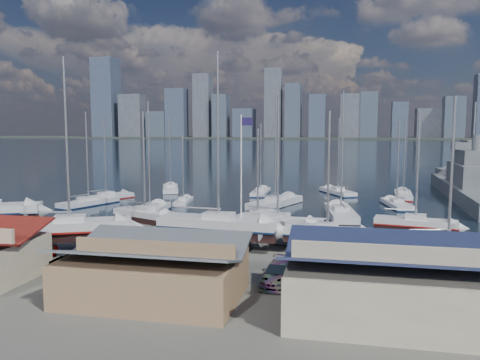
# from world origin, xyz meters

# --- Properties ---
(ground) EXTENTS (1400.00, 1400.00, 0.00)m
(ground) POSITION_xyz_m (0.00, -10.00, 0.00)
(ground) COLOR #605E59
(ground) RESTS_ON ground
(water) EXTENTS (1400.00, 600.00, 0.40)m
(water) POSITION_xyz_m (0.00, 300.00, -0.15)
(water) COLOR #1A2E3C
(water) RESTS_ON ground
(far_shore) EXTENTS (1400.00, 80.00, 2.20)m
(far_shore) POSITION_xyz_m (0.00, 560.00, 1.10)
(far_shore) COLOR #2D332D
(far_shore) RESTS_ON ground
(skyline) EXTENTS (639.14, 43.80, 107.69)m
(skyline) POSITION_xyz_m (-7.83, 553.76, 39.09)
(skyline) COLOR #475166
(skyline) RESTS_ON far_shore
(shed_grey) EXTENTS (12.60, 8.40, 4.17)m
(shed_grey) POSITION_xyz_m (0.00, -26.00, 2.15)
(shed_grey) COLOR #8C6B4C
(shed_grey) RESTS_ON ground
(shed_blue) EXTENTS (13.65, 9.45, 4.71)m
(shed_blue) POSITION_xyz_m (16.00, -26.00, 2.42)
(shed_blue) COLOR #BFB293
(shed_blue) RESTS_ON ground
(sailboat_cradle_1) EXTENTS (11.97, 7.64, 18.60)m
(sailboat_cradle_1) POSITION_xyz_m (-12.80, -15.87, 2.21)
(sailboat_cradle_1) COLOR #2D2D33
(sailboat_cradle_1) RESTS_ON ground
(sailboat_cradle_2) EXTENTS (8.61, 5.52, 13.84)m
(sailboat_cradle_2) POSITION_xyz_m (-9.22, -6.17, 1.97)
(sailboat_cradle_2) COLOR #2D2D33
(sailboat_cradle_2) RESTS_ON ground
(sailboat_cradle_3) EXTENTS (12.30, 4.33, 19.24)m
(sailboat_cradle_3) POSITION_xyz_m (0.97, -11.74, 2.24)
(sailboat_cradle_3) COLOR #2D2D33
(sailboat_cradle_3) RESTS_ON ground
(sailboat_cradle_4) EXTENTS (9.55, 5.04, 15.08)m
(sailboat_cradle_4) POSITION_xyz_m (6.41, -8.17, 2.03)
(sailboat_cradle_4) COLOR #2D2D33
(sailboat_cradle_4) RESTS_ON ground
(sailboat_cradle_5) EXTENTS (8.30, 2.49, 13.54)m
(sailboat_cradle_5) POSITION_xyz_m (11.62, -11.63, 1.94)
(sailboat_cradle_5) COLOR #2D2D33
(sailboat_cradle_5) RESTS_ON ground
(sailboat_cradle_6) EXTENTS (8.61, 3.80, 13.64)m
(sailboat_cradle_6) POSITION_xyz_m (20.55, -5.07, 1.95)
(sailboat_cradle_6) COLOR #2D2D33
(sailboat_cradle_6) RESTS_ON ground
(sailboat_cradle_7) EXTENTS (9.17, 4.72, 14.53)m
(sailboat_cradle_7) POSITION_xyz_m (21.67, -14.83, 2.00)
(sailboat_cradle_7) COLOR #2D2D33
(sailboat_cradle_7) RESTS_ON ground
(sailboat_moored_0) EXTENTS (6.31, 10.52, 15.21)m
(sailboat_moored_0) POSITION_xyz_m (-25.48, 9.63, 0.31)
(sailboat_moored_0) COLOR black
(sailboat_moored_0) RESTS_ON water
(sailboat_moored_1) EXTENTS (6.97, 9.79, 14.45)m
(sailboat_moored_1) POSITION_xyz_m (-25.73, 15.74, 0.31)
(sailboat_moored_1) COLOR black
(sailboat_moored_1) RESTS_ON water
(sailboat_moored_2) EXTENTS (6.04, 10.21, 14.91)m
(sailboat_moored_2) POSITION_xyz_m (-19.01, 28.49, 0.32)
(sailboat_moored_2) COLOR black
(sailboat_moored_2) RESTS_ON water
(sailboat_moored_3) EXTENTS (4.05, 11.20, 16.40)m
(sailboat_moored_3) POSITION_xyz_m (-13.02, 4.24, 0.31)
(sailboat_moored_3) COLOR black
(sailboat_moored_3) RESTS_ON water
(sailboat_moored_4) EXTENTS (3.22, 7.77, 11.38)m
(sailboat_moored_4) POSITION_xyz_m (-11.57, 14.26, 0.33)
(sailboat_moored_4) COLOR black
(sailboat_moored_4) RESTS_ON water
(sailboat_moored_5) EXTENTS (2.65, 9.06, 13.49)m
(sailboat_moored_5) POSITION_xyz_m (-1.29, 27.55, 0.31)
(sailboat_moored_5) COLOR black
(sailboat_moored_5) RESTS_ON water
(sailboat_moored_6) EXTENTS (4.99, 8.66, 12.50)m
(sailboat_moored_6) POSITION_xyz_m (2.27, 3.71, 0.31)
(sailboat_moored_6) COLOR black
(sailboat_moored_6) RESTS_ON water
(sailboat_moored_7) EXTENTS (7.62, 12.58, 18.38)m
(sailboat_moored_7) POSITION_xyz_m (3.11, 14.95, 0.33)
(sailboat_moored_7) COLOR black
(sailboat_moored_7) RESTS_ON water
(sailboat_moored_8) EXTENTS (6.96, 9.89, 14.57)m
(sailboat_moored_8) POSITION_xyz_m (12.48, 30.71, 0.31)
(sailboat_moored_8) COLOR black
(sailboat_moored_8) RESTS_ON water
(sailboat_moored_9) EXTENTS (4.74, 12.05, 17.72)m
(sailboat_moored_9) POSITION_xyz_m (12.98, 7.95, 0.32)
(sailboat_moored_9) COLOR black
(sailboat_moored_9) RESTS_ON water
(sailboat_moored_10) EXTENTS (4.20, 9.63, 13.94)m
(sailboat_moored_10) POSITION_xyz_m (21.35, 18.01, 0.31)
(sailboat_moored_10) COLOR black
(sailboat_moored_10) RESTS_ON water
(sailboat_moored_11) EXTENTS (3.64, 10.09, 14.77)m
(sailboat_moored_11) POSITION_xyz_m (23.70, 28.76, 0.31)
(sailboat_moored_11) COLOR black
(sailboat_moored_11) RESTS_ON water
(naval_ship_east) EXTENTS (9.13, 44.15, 17.95)m
(naval_ship_east) POSITION_xyz_m (34.76, 29.54, 1.66)
(naval_ship_east) COLOR #595F63
(naval_ship_east) RESTS_ON water
(car_a) EXTENTS (2.59, 4.20, 1.33)m
(car_a) POSITION_xyz_m (-13.57, -18.98, 0.67)
(car_a) COLOR gray
(car_a) RESTS_ON ground
(car_b) EXTENTS (4.82, 1.84, 1.57)m
(car_b) POSITION_xyz_m (-8.09, -22.00, 0.78)
(car_b) COLOR gray
(car_b) RESTS_ON ground
(car_c) EXTENTS (2.31, 4.66, 1.27)m
(car_c) POSITION_xyz_m (-0.04, -17.99, 0.63)
(car_c) COLOR gray
(car_c) RESTS_ON ground
(car_d) EXTENTS (2.71, 5.68, 1.60)m
(car_d) POSITION_xyz_m (8.16, -21.11, 0.80)
(car_d) COLOR gray
(car_d) RESTS_ON ground
(flagpole) EXTENTS (1.17, 0.12, 13.26)m
(flagpole) POSITION_xyz_m (3.18, -10.77, 7.72)
(flagpole) COLOR white
(flagpole) RESTS_ON ground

